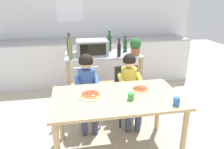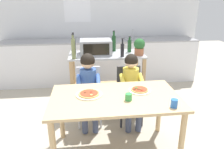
% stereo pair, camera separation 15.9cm
% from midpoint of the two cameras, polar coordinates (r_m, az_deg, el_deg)
% --- Properties ---
extents(ground_plane, '(10.92, 10.92, 0.00)m').
position_cam_midpoint_polar(ground_plane, '(3.65, -3.59, -8.88)').
color(ground_plane, '#B7AD99').
extents(back_wall_tiled, '(4.56, 0.13, 2.70)m').
position_cam_midpoint_polar(back_wall_tiled, '(4.91, -6.54, 14.97)').
color(back_wall_tiled, silver).
rests_on(back_wall_tiled, ground).
extents(kitchen_counter, '(4.11, 0.60, 1.11)m').
position_cam_midpoint_polar(kitchen_counter, '(4.67, -5.69, 3.59)').
color(kitchen_counter, silver).
rests_on(kitchen_counter, ground).
extents(kitchen_island_cart, '(1.19, 0.59, 0.90)m').
position_cam_midpoint_polar(kitchen_island_cart, '(3.53, -3.67, 0.86)').
color(kitchen_island_cart, '#B7BABF').
rests_on(kitchen_island_cart, ground).
extents(toaster_oven, '(0.49, 0.38, 0.23)m').
position_cam_midpoint_polar(toaster_oven, '(3.42, -6.70, 7.22)').
color(toaster_oven, '#999BA0').
rests_on(toaster_oven, kitchen_island_cart).
extents(bottle_tall_green_wine, '(0.06, 0.06, 0.28)m').
position_cam_midpoint_polar(bottle_tall_green_wine, '(3.27, 0.48, 6.66)').
color(bottle_tall_green_wine, black).
rests_on(bottle_tall_green_wine, kitchen_island_cart).
extents(bottle_clear_vinegar, '(0.06, 0.06, 0.26)m').
position_cam_midpoint_polar(bottle_clear_vinegar, '(3.57, 2.24, 7.78)').
color(bottle_clear_vinegar, '#1E4723').
rests_on(bottle_clear_vinegar, kitchen_island_cart).
extents(bottle_dark_olive_oil, '(0.07, 0.07, 0.34)m').
position_cam_midpoint_polar(bottle_dark_olive_oil, '(3.62, -1.97, 8.47)').
color(bottle_dark_olive_oil, '#1E4723').
rests_on(bottle_dark_olive_oil, kitchen_island_cart).
extents(bottle_slim_sauce, '(0.06, 0.06, 0.36)m').
position_cam_midpoint_polar(bottle_slim_sauce, '(3.16, -12.50, 6.64)').
color(bottle_slim_sauce, olive).
rests_on(bottle_slim_sauce, kitchen_island_cart).
extents(bottle_squat_spirits, '(0.07, 0.07, 0.34)m').
position_cam_midpoint_polar(bottle_squat_spirits, '(3.47, -12.63, 7.43)').
color(bottle_squat_spirits, black).
rests_on(bottle_squat_spirits, kitchen_island_cart).
extents(potted_herb_plant, '(0.17, 0.17, 0.26)m').
position_cam_midpoint_polar(potted_herb_plant, '(3.38, 4.92, 7.56)').
color(potted_herb_plant, '#9E5B3D').
rests_on(potted_herb_plant, kitchen_island_cart).
extents(dining_table, '(1.42, 0.83, 0.73)m').
position_cam_midpoint_polar(dining_table, '(2.40, -0.59, -7.93)').
color(dining_table, tan).
rests_on(dining_table, ground).
extents(dining_chair_left, '(0.36, 0.36, 0.81)m').
position_cam_midpoint_polar(dining_chair_left, '(3.09, -8.17, -4.64)').
color(dining_chair_left, silver).
rests_on(dining_chair_left, ground).
extents(dining_chair_right, '(0.36, 0.36, 0.81)m').
position_cam_midpoint_polar(dining_chair_right, '(3.13, 2.66, -4.19)').
color(dining_chair_right, '#333338').
rests_on(dining_chair_right, ground).
extents(child_in_blue_striped_shirt, '(0.32, 0.42, 1.04)m').
position_cam_midpoint_polar(child_in_blue_striped_shirt, '(2.91, -8.23, -2.08)').
color(child_in_blue_striped_shirt, '#424C6B').
rests_on(child_in_blue_striped_shirt, ground).
extents(child_in_yellow_shirt, '(0.32, 0.42, 1.02)m').
position_cam_midpoint_polar(child_in_yellow_shirt, '(2.95, 3.25, -2.03)').
color(child_in_yellow_shirt, '#424C6B').
rests_on(child_in_yellow_shirt, ground).
extents(pizza_plate_cream, '(0.29, 0.29, 0.03)m').
position_cam_midpoint_polar(pizza_plate_cream, '(2.39, -7.66, -5.38)').
color(pizza_plate_cream, beige).
rests_on(pizza_plate_cream, dining_table).
extents(pizza_plate_white, '(0.25, 0.25, 0.03)m').
position_cam_midpoint_polar(pizza_plate_white, '(2.52, 5.71, -3.97)').
color(pizza_plate_white, white).
rests_on(pizza_plate_white, dining_table).
extents(drinking_cup_green, '(0.07, 0.07, 0.08)m').
position_cam_midpoint_polar(drinking_cup_green, '(2.27, 3.03, -5.89)').
color(drinking_cup_green, green).
rests_on(drinking_cup_green, dining_table).
extents(drinking_cup_blue, '(0.07, 0.07, 0.09)m').
position_cam_midpoint_polar(drinking_cup_blue, '(2.23, 14.83, -6.96)').
color(drinking_cup_blue, blue).
rests_on(drinking_cup_blue, dining_table).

